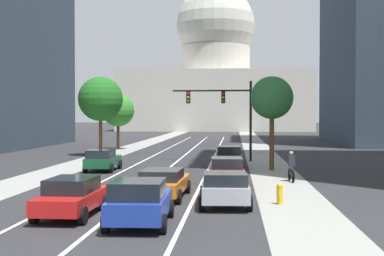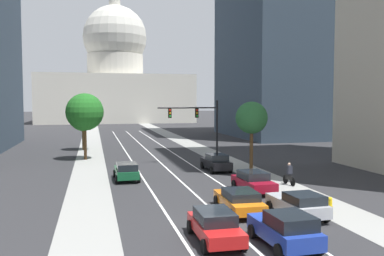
{
  "view_description": "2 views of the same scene",
  "coord_description": "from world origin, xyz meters",
  "px_view_note": "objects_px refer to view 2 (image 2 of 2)",
  "views": [
    {
      "loc": [
        4.62,
        -20.67,
        3.78
      ],
      "look_at": [
        1.7,
        16.04,
        2.87
      ],
      "focal_mm": 50.05,
      "sensor_mm": 36.0,
      "label": 1
    },
    {
      "loc": [
        -6.8,
        -19.43,
        6.49
      ],
      "look_at": [
        2.64,
        20.3,
        3.8
      ],
      "focal_mm": 39.1,
      "sensor_mm": 36.0,
      "label": 2
    }
  ],
  "objects_px": {
    "car_crimson": "(253,181)",
    "fire_hydrant": "(330,204)",
    "street_tree_mid_right": "(252,118)",
    "street_tree_mid_left": "(85,112)",
    "car_green": "(126,171)",
    "car_orange": "(239,200)",
    "street_tree_near_left": "(83,118)",
    "traffic_signal_mast": "(199,120)",
    "capitol_building": "(116,78)",
    "car_red": "(215,225)",
    "car_black": "(216,162)",
    "car_blue": "(285,229)",
    "cyclist": "(289,174)",
    "car_silver": "(298,204)"
  },
  "relations": [
    {
      "from": "traffic_signal_mast",
      "to": "fire_hydrant",
      "type": "bearing_deg",
      "value": -82.93
    },
    {
      "from": "car_orange",
      "to": "car_red",
      "type": "bearing_deg",
      "value": 150.24
    },
    {
      "from": "capitol_building",
      "to": "car_black",
      "type": "distance_m",
      "value": 92.65
    },
    {
      "from": "street_tree_mid_right",
      "to": "street_tree_mid_left",
      "type": "relative_size",
      "value": 0.88
    },
    {
      "from": "car_black",
      "to": "traffic_signal_mast",
      "type": "relative_size",
      "value": 0.67
    },
    {
      "from": "fire_hydrant",
      "to": "street_tree_near_left",
      "type": "bearing_deg",
      "value": 112.67
    },
    {
      "from": "street_tree_mid_right",
      "to": "street_tree_mid_left",
      "type": "bearing_deg",
      "value": 141.75
    },
    {
      "from": "fire_hydrant",
      "to": "cyclist",
      "type": "height_order",
      "value": "cyclist"
    },
    {
      "from": "car_green",
      "to": "street_tree_mid_right",
      "type": "bearing_deg",
      "value": -83.38
    },
    {
      "from": "capitol_building",
      "to": "street_tree_mid_left",
      "type": "height_order",
      "value": "capitol_building"
    },
    {
      "from": "car_blue",
      "to": "car_green",
      "type": "bearing_deg",
      "value": 16.21
    },
    {
      "from": "car_green",
      "to": "car_orange",
      "type": "bearing_deg",
      "value": -154.31
    },
    {
      "from": "car_blue",
      "to": "street_tree_mid_left",
      "type": "height_order",
      "value": "street_tree_mid_left"
    },
    {
      "from": "car_black",
      "to": "street_tree_mid_right",
      "type": "bearing_deg",
      "value": -115.54
    },
    {
      "from": "car_orange",
      "to": "car_black",
      "type": "xyz_separation_m",
      "value": [
        2.82,
        14.07,
        0.09
      ]
    },
    {
      "from": "capitol_building",
      "to": "car_crimson",
      "type": "bearing_deg",
      "value": -87.61
    },
    {
      "from": "car_silver",
      "to": "car_red",
      "type": "bearing_deg",
      "value": 113.11
    },
    {
      "from": "car_red",
      "to": "street_tree_mid_left",
      "type": "distance_m",
      "value": 29.99
    },
    {
      "from": "car_red",
      "to": "car_silver",
      "type": "xyz_separation_m",
      "value": [
        5.63,
        2.72,
        -0.0
      ]
    },
    {
      "from": "car_red",
      "to": "street_tree_mid_left",
      "type": "height_order",
      "value": "street_tree_mid_left"
    },
    {
      "from": "car_red",
      "to": "car_orange",
      "type": "relative_size",
      "value": 0.89
    },
    {
      "from": "car_red",
      "to": "traffic_signal_mast",
      "type": "xyz_separation_m",
      "value": [
        5.36,
        23.97,
        3.71
      ]
    },
    {
      "from": "car_crimson",
      "to": "street_tree_mid_left",
      "type": "bearing_deg",
      "value": 28.62
    },
    {
      "from": "traffic_signal_mast",
      "to": "street_tree_mid_left",
      "type": "bearing_deg",
      "value": 156.67
    },
    {
      "from": "car_crimson",
      "to": "fire_hydrant",
      "type": "height_order",
      "value": "car_crimson"
    },
    {
      "from": "car_green",
      "to": "car_orange",
      "type": "distance_m",
      "value": 12.63
    },
    {
      "from": "traffic_signal_mast",
      "to": "cyclist",
      "type": "height_order",
      "value": "traffic_signal_mast"
    },
    {
      "from": "car_green",
      "to": "car_orange",
      "type": "xyz_separation_m",
      "value": [
        5.62,
        -11.32,
        -0.06
      ]
    },
    {
      "from": "cyclist",
      "to": "street_tree_near_left",
      "type": "distance_m",
      "value": 31.64
    },
    {
      "from": "car_blue",
      "to": "cyclist",
      "type": "relative_size",
      "value": 2.38
    },
    {
      "from": "car_orange",
      "to": "street_tree_near_left",
      "type": "bearing_deg",
      "value": 17.76
    },
    {
      "from": "car_crimson",
      "to": "car_orange",
      "type": "distance_m",
      "value": 5.61
    },
    {
      "from": "traffic_signal_mast",
      "to": "cyclist",
      "type": "relative_size",
      "value": 3.78
    },
    {
      "from": "cyclist",
      "to": "car_orange",
      "type": "bearing_deg",
      "value": 129.89
    },
    {
      "from": "car_blue",
      "to": "car_orange",
      "type": "relative_size",
      "value": 0.86
    },
    {
      "from": "car_green",
      "to": "fire_hydrant",
      "type": "bearing_deg",
      "value": -140.21
    },
    {
      "from": "car_blue",
      "to": "street_tree_mid_right",
      "type": "relative_size",
      "value": 0.64
    },
    {
      "from": "capitol_building",
      "to": "street_tree_mid_left",
      "type": "distance_m",
      "value": 82.07
    },
    {
      "from": "car_crimson",
      "to": "car_orange",
      "type": "relative_size",
      "value": 0.9
    },
    {
      "from": "car_red",
      "to": "street_tree_mid_left",
      "type": "bearing_deg",
      "value": 12.95
    },
    {
      "from": "car_green",
      "to": "street_tree_near_left",
      "type": "xyz_separation_m",
      "value": [
        -3.86,
        22.37,
        3.48
      ]
    },
    {
      "from": "car_green",
      "to": "car_crimson",
      "type": "bearing_deg",
      "value": -128.16
    },
    {
      "from": "car_crimson",
      "to": "street_tree_near_left",
      "type": "height_order",
      "value": "street_tree_near_left"
    },
    {
      "from": "capitol_building",
      "to": "car_blue",
      "type": "distance_m",
      "value": 112.45
    },
    {
      "from": "car_blue",
      "to": "street_tree_mid_right",
      "type": "height_order",
      "value": "street_tree_mid_right"
    },
    {
      "from": "car_crimson",
      "to": "cyclist",
      "type": "relative_size",
      "value": 2.48
    },
    {
      "from": "capitol_building",
      "to": "fire_hydrant",
      "type": "relative_size",
      "value": 49.26
    },
    {
      "from": "street_tree_mid_right",
      "to": "car_red",
      "type": "bearing_deg",
      "value": -116.32
    },
    {
      "from": "car_crimson",
      "to": "street_tree_near_left",
      "type": "distance_m",
      "value": 31.53
    },
    {
      "from": "car_green",
      "to": "car_blue",
      "type": "bearing_deg",
      "value": -162.68
    }
  ]
}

